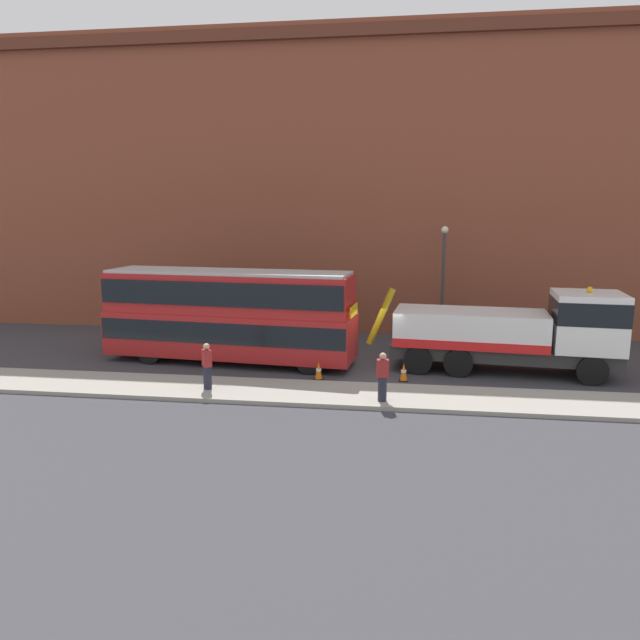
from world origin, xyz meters
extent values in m
plane|color=#38383D|center=(0.00, 0.00, 0.00)|extent=(120.00, 120.00, 0.00)
cube|color=gray|center=(0.00, -4.20, 0.07)|extent=(60.00, 2.80, 0.15)
cube|color=brown|center=(0.00, 7.57, 8.00)|extent=(60.00, 1.20, 16.00)
cube|color=brown|center=(0.00, 6.82, 15.40)|extent=(60.00, 0.30, 0.60)
cube|color=#2D2D2D|center=(5.28, -0.04, 0.85)|extent=(9.17, 3.07, 0.55)
cube|color=white|center=(8.47, -0.35, 2.28)|extent=(2.84, 2.84, 2.30)
cube|color=black|center=(8.47, -0.35, 2.73)|extent=(2.87, 2.87, 0.90)
cube|color=silver|center=(3.99, 0.08, 1.83)|extent=(6.32, 3.18, 1.40)
cube|color=red|center=(3.99, 0.08, 1.31)|extent=(6.33, 3.23, 0.36)
cylinder|color=#B79914|center=(0.29, 0.44, 2.13)|extent=(1.25, 0.40, 2.52)
sphere|color=orange|center=(8.47, -0.35, 3.55)|extent=(0.24, 0.24, 0.24)
cylinder|color=black|center=(8.67, 0.74, 0.58)|extent=(1.19, 0.45, 1.16)
cylinder|color=black|center=(8.46, -1.47, 0.58)|extent=(1.19, 0.45, 1.16)
cylinder|color=black|center=(3.70, 1.22, 0.58)|extent=(1.19, 0.45, 1.16)
cylinder|color=black|center=(3.48, -0.98, 0.58)|extent=(1.19, 0.45, 1.16)
cylinder|color=black|center=(2.10, 1.38, 0.58)|extent=(1.19, 0.45, 1.16)
cylinder|color=black|center=(1.89, -0.83, 0.58)|extent=(1.19, 0.45, 1.16)
cube|color=#AD1E1E|center=(-6.28, -0.04, 1.29)|extent=(11.19, 3.55, 1.90)
cube|color=#AD1E1E|center=(-6.28, -0.04, 3.09)|extent=(10.96, 3.43, 1.70)
cube|color=black|center=(-6.28, -0.04, 1.54)|extent=(11.09, 3.59, 0.90)
cube|color=black|center=(-6.28, -0.04, 3.19)|extent=(10.87, 3.57, 1.00)
cube|color=#B2B2B2|center=(-6.28, -0.04, 4.00)|extent=(10.73, 3.31, 0.12)
cube|color=yellow|center=(-0.79, -0.58, 2.54)|extent=(0.20, 1.50, 0.44)
cylinder|color=black|center=(-2.29, 0.65, 0.52)|extent=(1.06, 0.40, 1.04)
cylinder|color=black|center=(-2.50, -1.50, 0.52)|extent=(1.06, 0.40, 1.04)
cylinder|color=black|center=(-9.46, 1.35, 0.52)|extent=(1.06, 0.40, 1.04)
cylinder|color=black|center=(-9.67, -0.80, 0.52)|extent=(1.06, 0.40, 1.04)
cylinder|color=#232333|center=(-5.82, -4.45, 0.57)|extent=(0.42, 0.42, 0.85)
cube|color=maroon|center=(-5.82, -4.45, 1.31)|extent=(0.45, 0.48, 0.62)
sphere|color=tan|center=(-5.82, -4.45, 1.74)|extent=(0.24, 0.24, 0.24)
cylinder|color=#232333|center=(0.59, -4.97, 0.57)|extent=(0.33, 0.33, 0.85)
cube|color=maroon|center=(0.59, -4.97, 1.31)|extent=(0.43, 0.31, 0.62)
sphere|color=tan|center=(0.59, -4.97, 1.74)|extent=(0.24, 0.24, 0.24)
cone|color=orange|center=(-2.02, -2.19, 0.36)|extent=(0.32, 0.32, 0.72)
cylinder|color=white|center=(-2.02, -2.19, 0.40)|extent=(0.21, 0.21, 0.10)
cube|color=black|center=(-2.02, -2.19, 0.02)|extent=(0.36, 0.36, 0.04)
cone|color=orange|center=(1.31, -1.91, 0.36)|extent=(0.32, 0.32, 0.72)
cylinder|color=white|center=(1.31, -1.91, 0.40)|extent=(0.21, 0.21, 0.10)
cube|color=black|center=(1.31, -1.91, 0.02)|extent=(0.36, 0.36, 0.04)
cylinder|color=#38383D|center=(3.17, 5.37, 2.75)|extent=(0.16, 0.16, 5.50)
sphere|color=#EAE5C6|center=(3.17, 5.37, 5.65)|extent=(0.36, 0.36, 0.36)
camera|label=1|loc=(1.20, -24.65, 6.66)|focal=33.31mm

